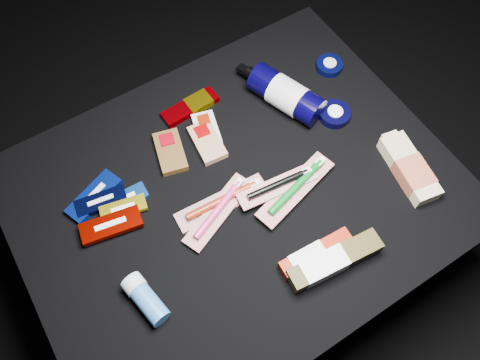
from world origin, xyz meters
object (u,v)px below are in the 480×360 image
bodywash_bottle (410,169)px  deodorant_stick (145,298)px  lotion_bottle (286,94)px  toothpaste_carton_red (313,255)px

bodywash_bottle → deodorant_stick: deodorant_stick is taller
lotion_bottle → bodywash_bottle: size_ratio=1.28×
deodorant_stick → toothpaste_carton_red: deodorant_stick is taller
lotion_bottle → bodywash_bottle: (0.13, -0.32, -0.02)m
bodywash_bottle → lotion_bottle: bearing=122.5°
lotion_bottle → toothpaste_carton_red: lotion_bottle is taller
lotion_bottle → toothpaste_carton_red: bearing=-135.7°
lotion_bottle → deodorant_stick: lotion_bottle is taller
bodywash_bottle → deodorant_stick: size_ratio=1.67×
lotion_bottle → toothpaste_carton_red: size_ratio=1.46×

